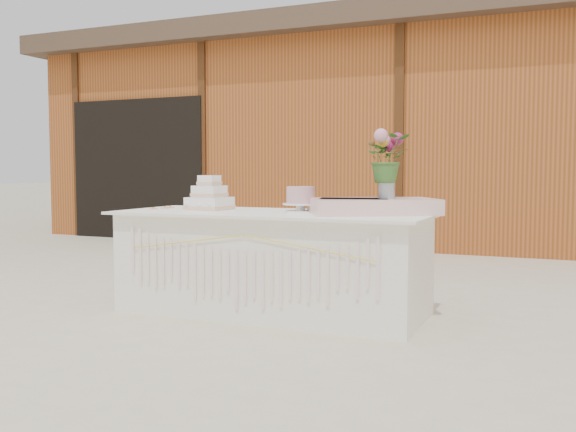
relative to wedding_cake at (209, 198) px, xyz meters
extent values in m
plane|color=beige|center=(0.58, -0.06, -0.86)|extent=(80.00, 80.00, 0.00)
cube|color=#A34E22|center=(0.58, 5.94, 0.64)|extent=(12.00, 4.00, 3.00)
cube|color=#443426|center=(0.58, 5.94, 2.29)|extent=(12.60, 4.60, 0.30)
cube|color=black|center=(-3.62, 3.92, 0.24)|extent=(2.40, 0.08, 2.20)
cube|color=white|center=(0.58, -0.06, -0.49)|extent=(2.28, 0.88, 0.75)
cube|color=white|center=(0.58, -0.06, -0.10)|extent=(2.40, 1.00, 0.02)
cube|color=white|center=(0.00, 0.00, -0.04)|extent=(0.31, 0.31, 0.10)
cube|color=beige|center=(0.00, 0.00, -0.07)|extent=(0.32, 0.32, 0.02)
cube|color=white|center=(0.00, 0.00, 0.05)|extent=(0.22, 0.22, 0.09)
cube|color=beige|center=(0.00, 0.00, 0.03)|extent=(0.23, 0.23, 0.02)
cube|color=white|center=(0.00, 0.00, 0.14)|extent=(0.14, 0.14, 0.08)
cube|color=beige|center=(0.00, 0.00, 0.12)|extent=(0.16, 0.16, 0.02)
cylinder|color=white|center=(0.79, -0.02, -0.09)|extent=(0.23, 0.23, 0.01)
cylinder|color=white|center=(0.79, -0.02, -0.06)|extent=(0.07, 0.07, 0.04)
cylinder|color=white|center=(0.79, -0.02, -0.03)|extent=(0.27, 0.27, 0.01)
cylinder|color=#E1A2AE|center=(0.79, -0.02, 0.04)|extent=(0.21, 0.21, 0.12)
cube|color=beige|center=(1.34, 0.03, -0.04)|extent=(1.02, 0.89, 0.11)
cylinder|color=#B1B2B6|center=(1.44, 0.04, 0.10)|extent=(0.12, 0.12, 0.16)
imported|color=#376327|center=(1.44, 0.04, 0.35)|extent=(0.41, 0.40, 0.35)
camera|label=1|loc=(2.61, -4.45, 0.22)|focal=40.00mm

